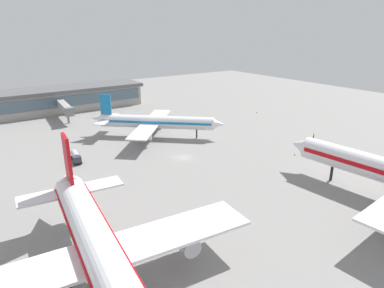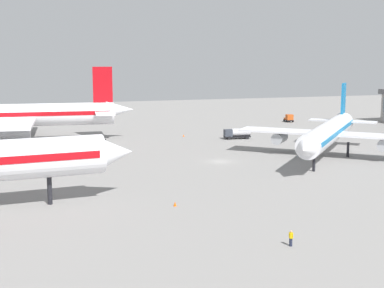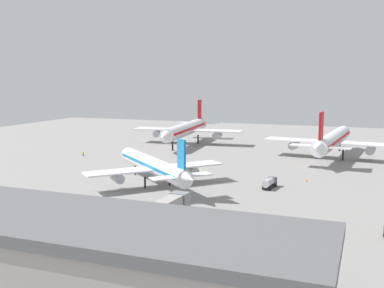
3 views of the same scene
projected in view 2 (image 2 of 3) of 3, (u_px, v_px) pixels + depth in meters
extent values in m
plane|color=gray|center=(220.00, 162.00, 101.08)|extent=(288.00, 288.00, 0.00)
cone|color=white|center=(114.00, 153.00, 74.12)|extent=(5.43, 5.67, 5.01)
cylinder|color=black|center=(50.00, 191.00, 71.45)|extent=(0.63, 0.63, 3.69)
cylinder|color=white|center=(329.00, 133.00, 103.66)|extent=(30.85, 28.50, 4.16)
cone|color=white|center=(306.00, 149.00, 85.45)|extent=(5.74, 5.73, 3.96)
cone|color=white|center=(345.00, 119.00, 121.77)|extent=(6.09, 5.96, 3.33)
cube|color=#1972B2|center=(329.00, 131.00, 103.61)|extent=(29.78, 27.55, 0.75)
cube|color=white|center=(330.00, 134.00, 105.43)|extent=(28.63, 30.71, 0.37)
cylinder|color=#A5A8AD|center=(384.00, 144.00, 101.63)|extent=(5.18, 5.00, 2.29)
cylinder|color=#A5A8AD|center=(280.00, 138.00, 109.70)|extent=(5.18, 5.00, 2.29)
cube|color=white|center=(342.00, 121.00, 118.96)|extent=(12.17, 12.94, 0.30)
cube|color=#1972B2|center=(343.00, 98.00, 118.18)|extent=(2.99, 2.77, 6.66)
cylinder|color=black|center=(314.00, 163.00, 92.26)|extent=(0.50, 0.50, 2.91)
cylinder|color=black|center=(348.00, 150.00, 105.61)|extent=(0.50, 0.50, 2.91)
cylinder|color=black|center=(314.00, 147.00, 108.29)|extent=(0.50, 0.50, 2.91)
cylinder|color=white|center=(9.00, 115.00, 122.92)|extent=(9.63, 47.42, 5.19)
cone|color=white|center=(120.00, 110.00, 128.29)|extent=(4.74, 6.85, 4.15)
cube|color=red|center=(9.00, 114.00, 122.86)|extent=(9.56, 45.55, 0.93)
cube|color=white|center=(20.00, 117.00, 123.52)|extent=(45.30, 11.75, 0.47)
cylinder|color=#A5A8AD|center=(15.00, 133.00, 111.73)|extent=(3.42, 6.37, 2.85)
cylinder|color=#A5A8AD|center=(25.00, 119.00, 135.88)|extent=(3.42, 6.37, 2.85)
cube|color=white|center=(103.00, 111.00, 127.47)|extent=(18.23, 5.90, 0.37)
cube|color=red|center=(103.00, 85.00, 126.49)|extent=(0.99, 4.56, 8.30)
cylinder|color=black|center=(26.00, 137.00, 120.44)|extent=(0.62, 0.62, 3.63)
cylinder|color=black|center=(28.00, 132.00, 128.43)|extent=(0.62, 0.62, 3.63)
cube|color=black|center=(237.00, 137.00, 129.30)|extent=(2.59, 6.47, 0.30)
cube|color=#333842|center=(228.00, 133.00, 128.70)|extent=(2.09, 2.00, 1.60)
cube|color=#3F596B|center=(225.00, 132.00, 128.48)|extent=(1.59, 0.26, 0.90)
cylinder|color=#B7B7BC|center=(241.00, 132.00, 129.32)|extent=(2.29, 4.67, 1.80)
cylinder|color=black|center=(229.00, 138.00, 127.96)|extent=(0.39, 0.83, 0.80)
cylinder|color=black|center=(227.00, 137.00, 129.80)|extent=(0.39, 0.83, 0.80)
cylinder|color=black|center=(247.00, 137.00, 128.85)|extent=(0.39, 0.83, 0.80)
cylinder|color=black|center=(245.00, 136.00, 130.69)|extent=(0.39, 0.83, 0.80)
cube|color=black|center=(289.00, 120.00, 163.45)|extent=(3.41, 2.29, 0.30)
cube|color=#BF4C19|center=(289.00, 117.00, 162.63)|extent=(2.02, 2.11, 1.60)
cube|color=#3F596B|center=(290.00, 116.00, 161.79)|extent=(0.28, 1.59, 0.90)
cube|color=#BF4C19|center=(287.00, 118.00, 164.26)|extent=(1.63, 2.06, 0.50)
cylinder|color=black|center=(293.00, 121.00, 162.57)|extent=(0.83, 0.40, 0.80)
cylinder|color=black|center=(287.00, 121.00, 162.21)|extent=(0.83, 0.40, 0.80)
cylinder|color=black|center=(290.00, 120.00, 164.74)|extent=(0.83, 0.40, 0.80)
cylinder|color=black|center=(284.00, 120.00, 164.38)|extent=(0.83, 0.40, 0.80)
cylinder|color=#1E2338|center=(291.00, 242.00, 55.74)|extent=(0.40, 0.40, 0.85)
cylinder|color=yellow|center=(291.00, 235.00, 55.62)|extent=(0.48, 0.48, 0.60)
sphere|color=tan|center=(291.00, 231.00, 55.56)|extent=(0.22, 0.22, 0.22)
cylinder|color=yellow|center=(289.00, 235.00, 55.81)|extent=(0.10, 0.10, 0.54)
cylinder|color=yellow|center=(293.00, 236.00, 55.43)|extent=(0.10, 0.10, 0.54)
cone|color=#EA590C|center=(184.00, 135.00, 133.13)|extent=(0.44, 0.44, 0.60)
cone|color=#EA590C|center=(175.00, 204.00, 70.74)|extent=(0.44, 0.44, 0.60)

